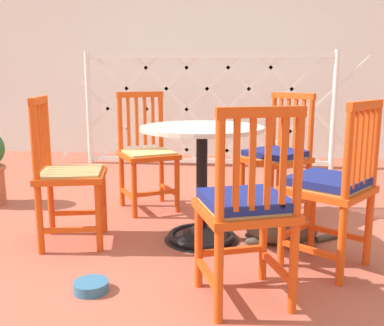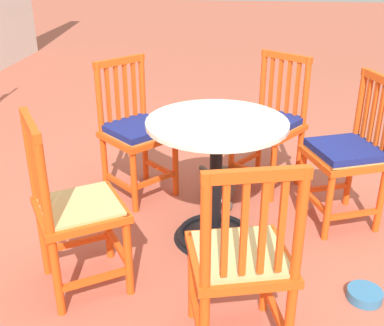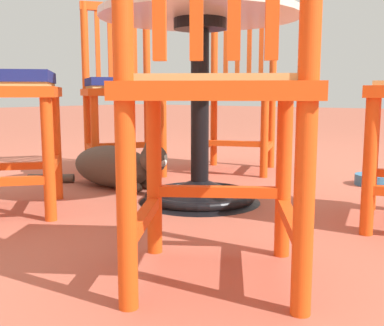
{
  "view_description": "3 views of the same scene",
  "coord_description": "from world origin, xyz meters",
  "px_view_note": "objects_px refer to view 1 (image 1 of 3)",
  "views": [
    {
      "loc": [
        0.44,
        -2.45,
        1.03
      ],
      "look_at": [
        0.08,
        0.27,
        0.49
      ],
      "focal_mm": 41.43,
      "sensor_mm": 36.0,
      "label": 1
    },
    {
      "loc": [
        -2.27,
        0.09,
        1.61
      ],
      "look_at": [
        0.23,
        0.37,
        0.44
      ],
      "focal_mm": 45.45,
      "sensor_mm": 36.0,
      "label": 2
    },
    {
      "loc": [
        -0.92,
        1.72,
        0.43
      ],
      "look_at": [
        0.13,
        0.31,
        0.17
      ],
      "focal_mm": 44.21,
      "sensor_mm": 36.0,
      "label": 3
    }
  ],
  "objects_px": {
    "orange_chair_by_planter": "(332,188)",
    "tabby_cat": "(275,229)",
    "cafe_table": "(202,197)",
    "pet_water_bowl": "(91,286)",
    "orange_chair_facing_out": "(147,154)",
    "orange_chair_near_fence": "(278,158)",
    "orange_chair_at_corner": "(67,175)",
    "orange_chair_tucked_in": "(246,209)"
  },
  "relations": [
    {
      "from": "orange_chair_near_fence",
      "to": "pet_water_bowl",
      "type": "bearing_deg",
      "value": -125.77
    },
    {
      "from": "cafe_table",
      "to": "orange_chair_facing_out",
      "type": "distance_m",
      "value": 0.83
    },
    {
      "from": "orange_chair_at_corner",
      "to": "tabby_cat",
      "type": "xyz_separation_m",
      "value": [
        1.28,
        0.15,
        -0.34
      ]
    },
    {
      "from": "orange_chair_tucked_in",
      "to": "tabby_cat",
      "type": "bearing_deg",
      "value": 76.46
    },
    {
      "from": "orange_chair_tucked_in",
      "to": "orange_chair_facing_out",
      "type": "distance_m",
      "value": 1.6
    },
    {
      "from": "tabby_cat",
      "to": "pet_water_bowl",
      "type": "xyz_separation_m",
      "value": [
        -0.92,
        -0.76,
        -0.07
      ]
    },
    {
      "from": "cafe_table",
      "to": "pet_water_bowl",
      "type": "xyz_separation_m",
      "value": [
        -0.46,
        -0.77,
        -0.26
      ]
    },
    {
      "from": "orange_chair_tucked_in",
      "to": "orange_chair_by_planter",
      "type": "bearing_deg",
      "value": 44.74
    },
    {
      "from": "tabby_cat",
      "to": "orange_chair_facing_out",
      "type": "bearing_deg",
      "value": 146.15
    },
    {
      "from": "orange_chair_tucked_in",
      "to": "tabby_cat",
      "type": "distance_m",
      "value": 0.85
    },
    {
      "from": "orange_chair_at_corner",
      "to": "orange_chair_by_planter",
      "type": "bearing_deg",
      "value": -5.86
    },
    {
      "from": "cafe_table",
      "to": "orange_chair_by_planter",
      "type": "xyz_separation_m",
      "value": [
        0.73,
        -0.32,
        0.16
      ]
    },
    {
      "from": "cafe_table",
      "to": "orange_chair_by_planter",
      "type": "relative_size",
      "value": 0.83
    },
    {
      "from": "pet_water_bowl",
      "to": "tabby_cat",
      "type": "bearing_deg",
      "value": 39.5
    },
    {
      "from": "orange_chair_tucked_in",
      "to": "orange_chair_by_planter",
      "type": "distance_m",
      "value": 0.63
    },
    {
      "from": "orange_chair_facing_out",
      "to": "orange_chair_by_planter",
      "type": "bearing_deg",
      "value": -37.77
    },
    {
      "from": "orange_chair_at_corner",
      "to": "orange_chair_facing_out",
      "type": "bearing_deg",
      "value": 68.38
    },
    {
      "from": "orange_chair_at_corner",
      "to": "orange_chair_tucked_in",
      "type": "height_order",
      "value": "same"
    },
    {
      "from": "orange_chair_facing_out",
      "to": "cafe_table",
      "type": "bearing_deg",
      "value": -51.94
    },
    {
      "from": "orange_chair_by_planter",
      "to": "tabby_cat",
      "type": "xyz_separation_m",
      "value": [
        -0.27,
        0.31,
        -0.35
      ]
    },
    {
      "from": "orange_chair_near_fence",
      "to": "orange_chair_facing_out",
      "type": "height_order",
      "value": "same"
    },
    {
      "from": "orange_chair_by_planter",
      "to": "orange_chair_near_fence",
      "type": "bearing_deg",
      "value": 105.05
    },
    {
      "from": "cafe_table",
      "to": "orange_chair_by_planter",
      "type": "height_order",
      "value": "orange_chair_by_planter"
    },
    {
      "from": "cafe_table",
      "to": "pet_water_bowl",
      "type": "height_order",
      "value": "cafe_table"
    },
    {
      "from": "orange_chair_at_corner",
      "to": "pet_water_bowl",
      "type": "bearing_deg",
      "value": -59.46
    },
    {
      "from": "pet_water_bowl",
      "to": "orange_chair_tucked_in",
      "type": "bearing_deg",
      "value": 0.54
    },
    {
      "from": "orange_chair_tucked_in",
      "to": "pet_water_bowl",
      "type": "height_order",
      "value": "orange_chair_tucked_in"
    },
    {
      "from": "cafe_table",
      "to": "orange_chair_tucked_in",
      "type": "distance_m",
      "value": 0.83
    },
    {
      "from": "orange_chair_near_fence",
      "to": "pet_water_bowl",
      "type": "distance_m",
      "value": 1.68
    },
    {
      "from": "orange_chair_at_corner",
      "to": "orange_chair_facing_out",
      "type": "xyz_separation_m",
      "value": [
        0.32,
        0.8,
        0.0
      ]
    },
    {
      "from": "orange_chair_by_planter",
      "to": "pet_water_bowl",
      "type": "relative_size",
      "value": 5.36
    },
    {
      "from": "cafe_table",
      "to": "orange_chair_near_fence",
      "type": "bearing_deg",
      "value": 48.19
    },
    {
      "from": "cafe_table",
      "to": "orange_chair_tucked_in",
      "type": "relative_size",
      "value": 0.83
    },
    {
      "from": "tabby_cat",
      "to": "cafe_table",
      "type": "bearing_deg",
      "value": 179.0
    },
    {
      "from": "orange_chair_at_corner",
      "to": "orange_chair_tucked_in",
      "type": "xyz_separation_m",
      "value": [
        1.1,
        -0.6,
        0.01
      ]
    },
    {
      "from": "orange_chair_facing_out",
      "to": "pet_water_bowl",
      "type": "height_order",
      "value": "orange_chair_facing_out"
    },
    {
      "from": "orange_chair_by_planter",
      "to": "tabby_cat",
      "type": "distance_m",
      "value": 0.54
    },
    {
      "from": "orange_chair_at_corner",
      "to": "orange_chair_near_fence",
      "type": "distance_m",
      "value": 1.49
    },
    {
      "from": "orange_chair_tucked_in",
      "to": "orange_chair_near_fence",
      "type": "bearing_deg",
      "value": 80.77
    },
    {
      "from": "orange_chair_tucked_in",
      "to": "pet_water_bowl",
      "type": "distance_m",
      "value": 0.85
    },
    {
      "from": "orange_chair_facing_out",
      "to": "pet_water_bowl",
      "type": "relative_size",
      "value": 5.36
    },
    {
      "from": "orange_chair_tucked_in",
      "to": "orange_chair_near_fence",
      "type": "relative_size",
      "value": 1.0
    }
  ]
}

